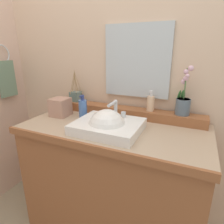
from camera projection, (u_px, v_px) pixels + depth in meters
wall_back at (134, 64)px, 1.50m from camera, size 3.04×0.20×2.48m
vanity_cabinet at (113, 180)px, 1.40m from camera, size 1.22×0.60×0.86m
back_ledge at (126, 112)px, 1.45m from camera, size 1.14×0.12×0.07m
sink_basin at (108, 127)px, 1.18m from camera, size 0.40×0.34×0.27m
soap_bar at (99, 113)px, 1.30m from camera, size 0.07×0.04×0.02m
potted_plant at (183, 102)px, 1.27m from camera, size 0.10×0.10×0.32m
soap_dispenser at (151, 103)px, 1.35m from camera, size 0.05×0.05×0.15m
reed_diffuser at (76, 96)px, 1.62m from camera, size 0.08×0.11×0.26m
lotion_bottle at (83, 108)px, 1.40m from camera, size 0.06×0.06×0.17m
tissue_box at (60, 107)px, 1.45m from camera, size 0.13×0.13×0.13m
mirror at (137, 61)px, 1.38m from camera, size 0.49×0.02×0.51m
towel_ring at (1, 54)px, 1.64m from camera, size 0.01×0.16×0.16m
hand_towel at (7, 79)px, 1.69m from camera, size 0.02×0.16×0.31m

